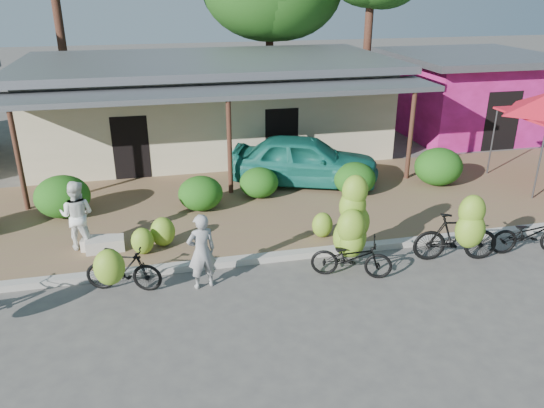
# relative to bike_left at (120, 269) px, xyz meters

# --- Properties ---
(ground) EXTENTS (100.00, 100.00, 0.00)m
(ground) POSITION_rel_bike_left_xyz_m (2.95, -1.29, -0.58)
(ground) COLOR #4E4B48
(ground) RESTS_ON ground
(sidewalk) EXTENTS (60.00, 6.00, 0.12)m
(sidewalk) POSITION_rel_bike_left_xyz_m (2.95, 3.71, -0.52)
(sidewalk) COLOR brown
(sidewalk) RESTS_ON ground
(curb) EXTENTS (60.00, 0.25, 0.15)m
(curb) POSITION_rel_bike_left_xyz_m (2.95, 0.71, -0.50)
(curb) COLOR #A8A399
(curb) RESTS_ON ground
(shop_main) EXTENTS (13.00, 8.50, 3.35)m
(shop_main) POSITION_rel_bike_left_xyz_m (2.95, 9.64, 1.15)
(shop_main) COLOR beige
(shop_main) RESTS_ON ground
(shop_pink) EXTENTS (6.00, 6.00, 3.25)m
(shop_pink) POSITION_rel_bike_left_xyz_m (13.45, 9.70, 1.10)
(shop_pink) COLOR #DD2295
(shop_pink) RESTS_ON ground
(hedge_1) EXTENTS (1.42, 1.28, 1.11)m
(hedge_1) POSITION_rel_bike_left_xyz_m (-1.58, 4.07, 0.10)
(hedge_1) COLOR #134E11
(hedge_1) RESTS_ON sidewalk
(hedge_2) EXTENTS (1.20, 1.08, 0.94)m
(hedge_2) POSITION_rel_bike_left_xyz_m (1.97, 3.72, 0.01)
(hedge_2) COLOR #134E11
(hedge_2) RESTS_ON sidewalk
(hedge_3) EXTENTS (1.11, 1.00, 0.87)m
(hedge_3) POSITION_rel_bike_left_xyz_m (3.69, 4.27, -0.02)
(hedge_3) COLOR #134E11
(hedge_3) RESTS_ON sidewalk
(hedge_4) EXTENTS (1.22, 1.10, 0.95)m
(hedge_4) POSITION_rel_bike_left_xyz_m (6.43, 3.86, 0.02)
(hedge_4) COLOR #134E11
(hedge_4) RESTS_ON sidewalk
(hedge_5) EXTENTS (1.46, 1.31, 1.14)m
(hedge_5) POSITION_rel_bike_left_xyz_m (9.19, 4.07, 0.11)
(hedge_5) COLOR #134E11
(hedge_5) RESTS_ON sidewalk
(bike_left) EXTENTS (1.64, 1.31, 1.26)m
(bike_left) POSITION_rel_bike_left_xyz_m (0.00, 0.00, 0.00)
(bike_left) COLOR black
(bike_left) RESTS_ON ground
(bike_center) EXTENTS (1.82, 1.44, 2.10)m
(bike_center) POSITION_rel_bike_left_xyz_m (4.83, -0.08, 0.24)
(bike_center) COLOR black
(bike_center) RESTS_ON ground
(bike_right) EXTENTS (1.97, 1.35, 1.82)m
(bike_right) POSITION_rel_bike_left_xyz_m (7.24, -0.36, 0.18)
(bike_right) COLOR black
(bike_right) RESTS_ON ground
(bike_far_right) EXTENTS (1.86, 0.85, 0.94)m
(bike_far_right) POSITION_rel_bike_left_xyz_m (9.13, -0.24, -0.10)
(bike_far_right) COLOR black
(bike_far_right) RESTS_ON ground
(loose_banana_a) EXTENTS (0.51, 0.43, 0.63)m
(loose_banana_a) POSITION_rel_bike_left_xyz_m (0.43, 1.46, -0.14)
(loose_banana_a) COLOR #78B22C
(loose_banana_a) RESTS_ON sidewalk
(loose_banana_b) EXTENTS (0.57, 0.48, 0.71)m
(loose_banana_b) POSITION_rel_bike_left_xyz_m (0.89, 1.76, -0.10)
(loose_banana_b) COLOR #78B22C
(loose_banana_b) RESTS_ON sidewalk
(loose_banana_c) EXTENTS (0.50, 0.43, 0.63)m
(loose_banana_c) POSITION_rel_bike_left_xyz_m (4.65, 1.38, -0.14)
(loose_banana_c) COLOR #78B22C
(loose_banana_c) RESTS_ON sidewalk
(sack_near) EXTENTS (0.87, 0.44, 0.30)m
(sack_near) POSITION_rel_bike_left_xyz_m (-0.42, 1.81, -0.31)
(sack_near) COLOR beige
(sack_near) RESTS_ON sidewalk
(sack_far) EXTENTS (0.80, 0.49, 0.28)m
(sack_far) POSITION_rel_bike_left_xyz_m (-0.58, 1.94, -0.32)
(sack_far) COLOR beige
(sack_far) RESTS_ON sidewalk
(vendor) EXTENTS (0.67, 0.51, 1.63)m
(vendor) POSITION_rel_bike_left_xyz_m (1.62, -0.07, 0.24)
(vendor) COLOR gray
(vendor) RESTS_ON ground
(bystander) EXTENTS (0.93, 0.81, 1.64)m
(bystander) POSITION_rel_bike_left_xyz_m (-0.98, 2.09, 0.36)
(bystander) COLOR white
(bystander) RESTS_ON sidewalk
(teal_van) EXTENTS (4.76, 3.20, 1.51)m
(teal_van) POSITION_rel_bike_left_xyz_m (5.26, 5.04, 0.30)
(teal_van) COLOR #197364
(teal_van) RESTS_ON sidewalk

